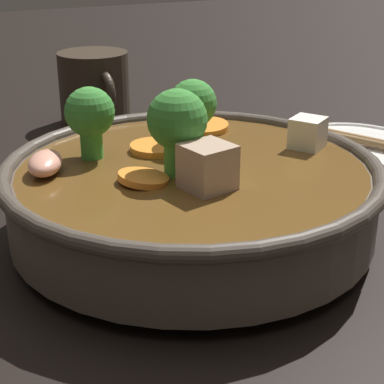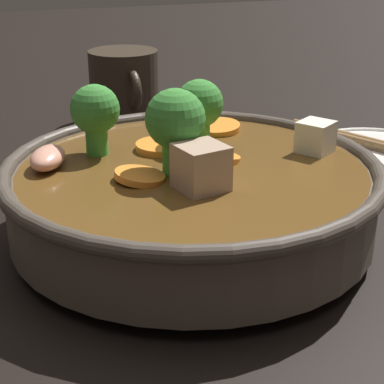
% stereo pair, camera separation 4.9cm
% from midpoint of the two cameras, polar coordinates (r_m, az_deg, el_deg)
% --- Properties ---
extents(ground_plane, '(3.00, 3.00, 0.00)m').
position_cam_midpoint_polar(ground_plane, '(0.50, -2.77, -4.24)').
color(ground_plane, black).
extents(stirfry_bowl, '(0.29, 0.29, 0.12)m').
position_cam_midpoint_polar(stirfry_bowl, '(0.48, -2.97, 0.26)').
color(stirfry_bowl, '#51473D').
rests_on(stirfry_bowl, ground_plane).
extents(side_saucer, '(0.15, 0.15, 0.01)m').
position_cam_midpoint_polar(side_saucer, '(0.70, 12.23, 3.94)').
color(side_saucer, white).
rests_on(side_saucer, ground_plane).
extents(dark_mug, '(0.11, 0.08, 0.09)m').
position_cam_midpoint_polar(dark_mug, '(0.80, -10.39, 9.05)').
color(dark_mug, '#33281E').
rests_on(dark_mug, ground_plane).
extents(chopsticks_pair, '(0.21, 0.11, 0.01)m').
position_cam_midpoint_polar(chopsticks_pair, '(0.70, 12.30, 4.68)').
color(chopsticks_pair, olive).
rests_on(chopsticks_pair, side_saucer).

